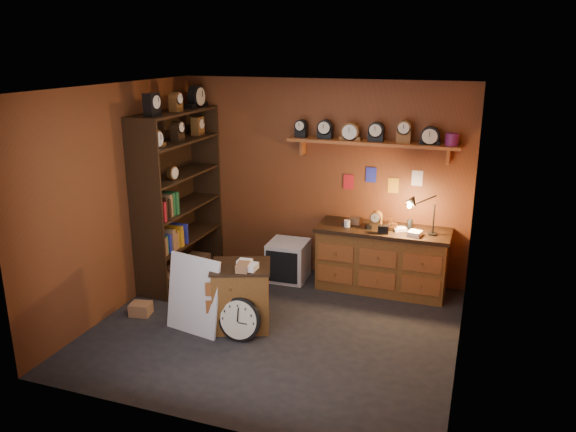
# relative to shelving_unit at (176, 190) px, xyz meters

# --- Properties ---
(floor) EXTENTS (4.00, 4.00, 0.00)m
(floor) POSITION_rel_shelving_unit_xyz_m (1.79, -0.98, -1.25)
(floor) COLOR black
(floor) RESTS_ON ground
(room_shell) EXTENTS (4.02, 3.62, 2.71)m
(room_shell) POSITION_rel_shelving_unit_xyz_m (1.84, -0.87, 0.47)
(room_shell) COLOR brown
(room_shell) RESTS_ON ground
(shelving_unit) EXTENTS (0.47, 1.60, 2.58)m
(shelving_unit) POSITION_rel_shelving_unit_xyz_m (0.00, 0.00, 0.00)
(shelving_unit) COLOR black
(shelving_unit) RESTS_ON ground
(workbench) EXTENTS (1.71, 0.66, 1.36)m
(workbench) POSITION_rel_shelving_unit_xyz_m (2.72, 0.49, -0.78)
(workbench) COLOR brown
(workbench) RESTS_ON ground
(low_cabinet) EXTENTS (0.82, 0.76, 0.84)m
(low_cabinet) POSITION_rel_shelving_unit_xyz_m (1.40, -1.06, -0.84)
(low_cabinet) COLOR brown
(low_cabinet) RESTS_ON ground
(big_round_clock) EXTENTS (0.49, 0.16, 0.49)m
(big_round_clock) POSITION_rel_shelving_unit_xyz_m (1.51, -1.35, -1.01)
(big_round_clock) COLOR black
(big_round_clock) RESTS_ON ground
(white_panel) EXTENTS (0.70, 0.31, 0.89)m
(white_panel) POSITION_rel_shelving_unit_xyz_m (0.94, -1.34, -1.25)
(white_panel) COLOR silver
(white_panel) RESTS_ON ground
(mini_fridge) EXTENTS (0.53, 0.55, 0.54)m
(mini_fridge) POSITION_rel_shelving_unit_xyz_m (1.45, 0.41, -0.98)
(mini_fridge) COLOR silver
(mini_fridge) RESTS_ON ground
(floor_box_a) EXTENTS (0.27, 0.25, 0.15)m
(floor_box_a) POSITION_rel_shelving_unit_xyz_m (0.14, -1.21, -1.18)
(floor_box_a) COLOR #936540
(floor_box_a) RESTS_ON ground
(floor_box_b) EXTENTS (0.24, 0.26, 0.11)m
(floor_box_b) POSITION_rel_shelving_unit_xyz_m (0.85, -0.89, -1.20)
(floor_box_b) COLOR white
(floor_box_b) RESTS_ON ground
(floor_box_c) EXTENTS (0.28, 0.27, 0.16)m
(floor_box_c) POSITION_rel_shelving_unit_xyz_m (0.50, 0.13, -1.17)
(floor_box_c) COLOR #936540
(floor_box_c) RESTS_ON ground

